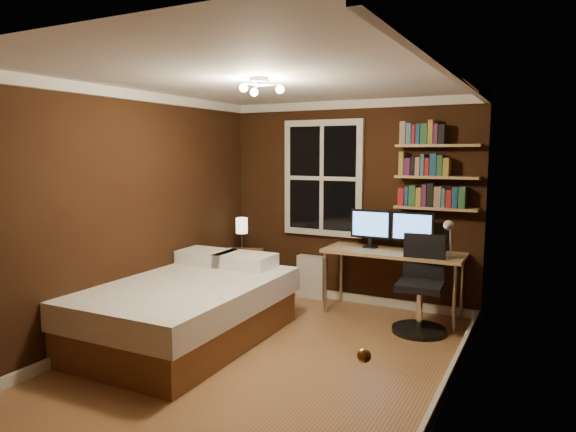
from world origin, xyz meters
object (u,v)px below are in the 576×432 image
at_px(monitor_left, 371,229).
at_px(desk_lamp, 449,238).
at_px(nightstand, 242,274).
at_px(radiator, 311,277).
at_px(bedside_lamp, 242,234).
at_px(office_chair, 421,295).
at_px(desk, 393,256).
at_px(monitor_right, 412,232).
at_px(bed, 182,308).

bearing_deg(monitor_left, desk_lamp, -14.38).
xyz_separation_m(nightstand, radiator, (0.82, 0.37, -0.03)).
relative_size(bedside_lamp, monitor_left, 0.90).
height_order(bedside_lamp, office_chair, bedside_lamp).
relative_size(desk, monitor_right, 3.29).
bearing_deg(bedside_lamp, monitor_left, 8.06).
distance_m(bed, desk_lamp, 2.86).
xyz_separation_m(radiator, office_chair, (1.54, -0.61, 0.11)).
distance_m(desk, desk_lamp, 0.72).
bearing_deg(bedside_lamp, nightstand, 0.00).
distance_m(radiator, monitor_left, 1.10).
bearing_deg(desk, bedside_lamp, -175.49).
relative_size(radiator, desk_lamp, 1.25).
height_order(bedside_lamp, desk_lamp, desk_lamp).
bearing_deg(bedside_lamp, desk, 4.51).
relative_size(monitor_right, office_chair, 0.48).
bearing_deg(office_chair, radiator, 154.67).
relative_size(radiator, office_chair, 0.54).
bearing_deg(monitor_left, desk, -14.72).
distance_m(radiator, office_chair, 1.67).
bearing_deg(nightstand, monitor_left, -11.41).
xyz_separation_m(nightstand, office_chair, (2.37, -0.25, 0.09)).
distance_m(bedside_lamp, office_chair, 2.42).
height_order(nightstand, desk_lamp, desk_lamp).
bearing_deg(desk, desk_lamp, -14.22).
distance_m(bedside_lamp, desk_lamp, 2.60).
relative_size(bed, office_chair, 2.21).
bearing_deg(bed, radiator, 73.74).
relative_size(bedside_lamp, desk_lamp, 0.99).
height_order(nightstand, office_chair, office_chair).
bearing_deg(bedside_lamp, monitor_right, 6.22).
xyz_separation_m(monitor_right, office_chair, (0.22, -0.48, -0.59)).
distance_m(bed, monitor_left, 2.36).
bearing_deg(bed, desk, 45.21).
relative_size(bed, monitor_left, 4.64).
height_order(monitor_right, desk_lamp, monitor_right).
bearing_deg(office_chair, bedside_lamp, 170.39).
relative_size(radiator, monitor_left, 1.14).
height_order(bed, nightstand, bed).
relative_size(radiator, desk, 0.35).
bearing_deg(monitor_left, office_chair, -33.75).
bearing_deg(desk, monitor_left, 165.28).
bearing_deg(desk_lamp, nightstand, 179.81).
relative_size(nightstand, desk_lamp, 1.37).
distance_m(bedside_lamp, monitor_right, 2.16).
xyz_separation_m(bedside_lamp, desk_lamp, (2.59, -0.01, 0.15)).
height_order(desk, office_chair, office_chair).
bearing_deg(radiator, desk, -10.70).
bearing_deg(office_chair, monitor_left, 142.57).
height_order(nightstand, monitor_right, monitor_right).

